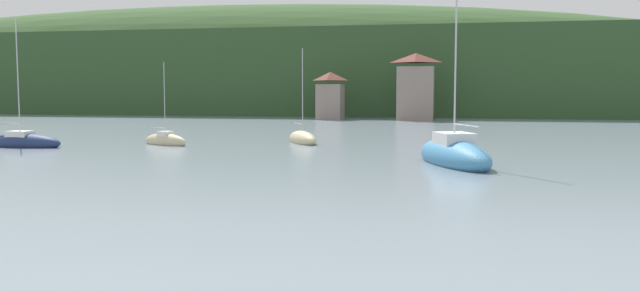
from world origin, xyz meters
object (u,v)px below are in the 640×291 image
object	(u,v)px
sailboat_far_1	(20,142)
sailboat_mid_4	(454,155)
sailboat_far_7	(165,141)
shore_building_west	(330,96)
sailboat_far_3	(303,139)
shore_building_westcentral	(416,88)

from	to	relation	value
sailboat_far_1	sailboat_mid_4	bearing A→B (deg)	-7.84
sailboat_far_1	sailboat_far_7	xyz separation A→B (m)	(9.42, 3.88, -0.05)
shore_building_west	sailboat_far_3	distance (m)	40.21
shore_building_westcentral	sailboat_far_7	world-z (taller)	shore_building_westcentral
shore_building_westcentral	sailboat_far_1	xyz separation A→B (m)	(-25.34, -47.24, -4.00)
sailboat_far_3	shore_building_west	bearing A→B (deg)	157.36
sailboat_far_7	sailboat_mid_4	bearing A→B (deg)	2.39
sailboat_far_1	sailboat_mid_4	size ratio (longest dim) A/B	0.79
sailboat_far_3	sailboat_mid_4	distance (m)	16.85
shore_building_west	sailboat_far_1	world-z (taller)	sailboat_far_1
sailboat_far_3	sailboat_far_7	xyz separation A→B (m)	(-9.69, -3.75, 0.00)
shore_building_west	sailboat_far_7	size ratio (longest dim) A/B	1.00
shore_building_westcentral	sailboat_mid_4	bearing A→B (deg)	-84.14
sailboat_far_3	sailboat_far_1	bearing A→B (deg)	-98.75
shore_building_west	shore_building_westcentral	xyz separation A→B (m)	(11.70, -0.12, 1.19)
shore_building_westcentral	sailboat_far_7	xyz separation A→B (m)	(-15.91, -43.36, -4.05)
shore_building_west	sailboat_far_7	world-z (taller)	shore_building_west
shore_building_west	sailboat_mid_4	distance (m)	54.79
sailboat_far_1	sailboat_far_7	world-z (taller)	sailboat_far_1
sailboat_mid_4	sailboat_far_7	xyz separation A→B (m)	(-21.24, 8.53, -0.21)
shore_building_west	sailboat_far_3	world-z (taller)	sailboat_far_3
sailboat_far_7	shore_building_west	bearing A→B (deg)	108.74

